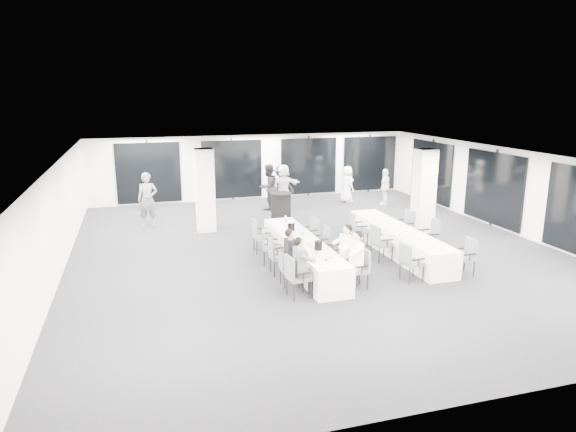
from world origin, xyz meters
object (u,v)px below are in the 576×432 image
object	(u,v)px
chair_side_right_near	(466,254)
standing_guest_f	(283,183)
standing_guest_b	(268,184)
chair_main_left_near	(295,274)
chair_side_right_far	(406,224)
chair_side_right_mid	(431,235)
ice_bucket_near	(318,245)
chair_side_left_far	(356,227)
chair_main_left_mid	(277,254)
standing_guest_d	(385,185)
chair_side_left_near	(409,260)
chair_main_left_far	(259,234)
ice_bucket_far	(291,227)
chair_side_left_mid	(379,241)
standing_guest_h	(424,185)
chair_main_right_second	(350,259)
standing_guest_e	(347,182)
chair_main_right_fourth	(322,239)
standing_guest_g	(147,196)
banquet_table_side	(398,241)
chair_main_right_far	(312,231)
standing_guest_c	(281,183)
chair_main_right_mid	(337,250)
banquet_table_main	(303,253)
chair_main_right_near	(360,266)
chair_main_left_second	(286,267)
cocktail_table	(281,208)
chair_main_left_fourth	(268,245)

from	to	relation	value
chair_side_right_near	standing_guest_f	distance (m)	9.41
standing_guest_b	chair_side_right_near	bearing A→B (deg)	76.30
chair_main_left_near	chair_side_right_far	bearing A→B (deg)	119.12
chair_side_right_mid	ice_bucket_near	size ratio (longest dim) A/B	4.53
chair_side_left_far	chair_side_right_far	bearing A→B (deg)	95.07
chair_main_left_mid	standing_guest_d	size ratio (longest dim) A/B	0.55
chair_main_left_mid	chair_side_left_near	bearing A→B (deg)	64.39
chair_main_left_far	ice_bucket_far	distance (m)	1.04
chair_side_right_near	ice_bucket_far	distance (m)	4.80
chair_side_left_mid	standing_guest_h	bearing A→B (deg)	134.16
chair_main_right_second	standing_guest_e	world-z (taller)	standing_guest_e
chair_side_left_far	standing_guest_e	xyz separation A→B (m)	(2.21, 5.96, 0.30)
chair_main_right_fourth	chair_side_left_near	distance (m)	2.86
ice_bucket_far	standing_guest_b	bearing A→B (deg)	81.89
chair_side_left_near	standing_guest_g	xyz separation A→B (m)	(-6.08, 7.47, 0.52)
banquet_table_side	chair_main_left_near	distance (m)	4.53
chair_main_right_far	ice_bucket_far	distance (m)	1.14
standing_guest_g	ice_bucket_near	world-z (taller)	standing_guest_g
chair_side_left_near	standing_guest_b	size ratio (longest dim) A/B	0.46
chair_main_left_mid	standing_guest_b	world-z (taller)	standing_guest_b
chair_main_right_far	standing_guest_c	bearing A→B (deg)	-20.78
standing_guest_g	chair_main_right_mid	bearing A→B (deg)	-47.09
banquet_table_main	chair_main_right_second	distance (m)	1.52
chair_main_right_mid	chair_main_right_far	bearing A→B (deg)	11.64
chair_main_right_fourth	chair_side_right_far	size ratio (longest dim) A/B	0.88
chair_main_right_second	standing_guest_g	distance (m)	8.39
chair_main_right_near	chair_side_left_far	world-z (taller)	chair_side_left_far
banquet_table_main	chair_main_left_near	size ratio (longest dim) A/B	4.97
chair_main_right_second	chair_main_right_mid	xyz separation A→B (m)	(-0.00, 0.82, -0.01)
standing_guest_d	chair_main_left_second	bearing A→B (deg)	5.11
chair_main_right_far	standing_guest_b	world-z (taller)	standing_guest_b
ice_bucket_far	standing_guest_g	bearing A→B (deg)	129.40
chair_main_right_far	chair_side_right_near	xyz separation A→B (m)	(3.05, -3.44, 0.04)
cocktail_table	chair_side_left_far	xyz separation A→B (m)	(1.52, -3.17, 0.00)
banquet_table_side	chair_main_right_mid	size ratio (longest dim) A/B	5.42
chair_main_right_far	chair_side_right_mid	world-z (taller)	chair_side_right_mid
chair_main_left_far	standing_guest_b	distance (m)	5.65
chair_main_left_mid	ice_bucket_near	size ratio (longest dim) A/B	4.13
chair_main_right_second	standing_guest_g	xyz separation A→B (m)	(-4.70, 6.93, 0.53)
standing_guest_g	ice_bucket_near	xyz separation A→B (m)	(3.97, -6.63, -0.21)
standing_guest_d	ice_bucket_far	bearing A→B (deg)	-1.01
chair_main_right_fourth	standing_guest_g	xyz separation A→B (m)	(-4.70, 4.97, 0.57)
chair_main_left_second	standing_guest_c	xyz separation A→B (m)	(2.31, 8.71, 0.47)
chair_main_right_mid	chair_side_left_mid	size ratio (longest dim) A/B	0.91
banquet_table_main	chair_main_right_near	bearing A→B (deg)	-66.01
standing_guest_b	chair_main_left_far	bearing A→B (deg)	39.85
chair_main_left_second	standing_guest_g	distance (m)	7.59
chair_main_right_near	chair_main_left_fourth	bearing A→B (deg)	30.68
chair_main_left_far	chair_main_right_near	size ratio (longest dim) A/B	1.04
chair_main_right_far	chair_side_left_mid	bearing A→B (deg)	-156.77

